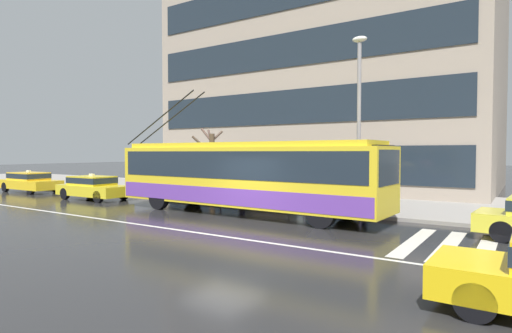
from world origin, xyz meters
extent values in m
plane|color=#262527|center=(0.00, 0.00, 0.00)|extent=(160.00, 160.00, 0.00)
cube|color=gray|center=(0.00, 9.50, 0.07)|extent=(80.00, 10.00, 0.14)
cube|color=beige|center=(6.02, 1.25, 0.00)|extent=(0.44, 4.40, 0.01)
cube|color=beige|center=(6.92, 1.25, 0.00)|extent=(0.44, 4.40, 0.01)
cube|color=beige|center=(7.82, 1.25, 0.00)|extent=(0.44, 4.40, 0.01)
cube|color=silver|center=(0.00, -1.20, 0.00)|extent=(72.00, 0.14, 0.01)
cube|color=yellow|center=(-1.18, 2.90, 1.59)|extent=(12.24, 2.88, 2.35)
cube|color=yellow|center=(-1.18, 2.90, 2.86)|extent=(11.50, 2.60, 0.20)
cube|color=#1E2833|center=(-1.18, 2.90, 2.06)|extent=(11.75, 2.89, 1.08)
cube|color=#6D3FA8|center=(-1.18, 2.90, 0.84)|extent=(12.12, 2.90, 0.66)
cube|color=#1E2833|center=(4.85, 2.70, 2.06)|extent=(0.19, 2.18, 1.17)
cube|color=black|center=(4.70, 2.70, 2.66)|extent=(0.22, 1.88, 0.28)
cylinder|color=black|center=(-5.87, 3.40, 4.12)|extent=(4.57, 0.21, 2.37)
cylinder|color=black|center=(-5.89, 2.70, 4.12)|extent=(4.57, 0.21, 2.37)
cylinder|color=black|center=(2.99, 3.85, 0.52)|extent=(1.05, 0.33, 1.04)
cylinder|color=black|center=(2.92, 1.68, 0.52)|extent=(1.05, 0.33, 1.04)
cylinder|color=black|center=(-5.03, 4.11, 0.52)|extent=(1.05, 0.33, 1.04)
cylinder|color=black|center=(-5.11, 1.94, 0.52)|extent=(1.05, 0.33, 1.04)
cylinder|color=black|center=(8.23, 4.04, 0.31)|extent=(0.63, 0.25, 0.62)
cylinder|color=black|center=(8.11, 2.47, 0.31)|extent=(0.63, 0.25, 0.62)
cylinder|color=black|center=(8.06, -4.11, 0.31)|extent=(0.62, 0.21, 0.62)
cylinder|color=black|center=(8.08, -2.59, 0.31)|extent=(0.62, 0.21, 0.62)
cube|color=yellow|center=(-10.84, 2.67, 0.51)|extent=(4.32, 1.85, 0.55)
cube|color=yellow|center=(-11.01, 2.67, 1.02)|extent=(2.34, 1.57, 0.48)
cube|color=#1E2833|center=(-11.01, 2.67, 1.05)|extent=(2.39, 1.59, 0.31)
cube|color=silver|center=(-11.01, 2.67, 1.33)|extent=(0.28, 0.16, 0.12)
cylinder|color=black|center=(-9.43, 3.48, 0.31)|extent=(0.62, 0.21, 0.62)
cylinder|color=black|center=(-9.41, 1.90, 0.31)|extent=(0.62, 0.21, 0.62)
cylinder|color=black|center=(-12.27, 3.44, 0.31)|extent=(0.62, 0.21, 0.62)
cylinder|color=black|center=(-12.25, 1.86, 0.31)|extent=(0.62, 0.21, 0.62)
cube|color=yellow|center=(-17.88, 2.99, 0.51)|extent=(4.62, 1.82, 0.55)
cube|color=yellow|center=(-18.06, 2.99, 1.02)|extent=(2.50, 1.56, 0.48)
cube|color=#1E2833|center=(-18.06, 2.99, 1.05)|extent=(2.54, 1.58, 0.31)
cube|color=silver|center=(-18.06, 2.99, 1.33)|extent=(0.28, 0.16, 0.12)
cylinder|color=black|center=(-16.36, 3.80, 0.31)|extent=(0.62, 0.20, 0.62)
cylinder|color=black|center=(-16.35, 2.20, 0.31)|extent=(0.62, 0.20, 0.62)
cylinder|color=black|center=(-19.40, 3.78, 0.31)|extent=(0.62, 0.20, 0.62)
cylinder|color=black|center=(-19.39, 2.18, 0.31)|extent=(0.62, 0.20, 0.62)
cylinder|color=gray|center=(-0.25, 5.16, 1.42)|extent=(0.08, 0.08, 2.57)
cylinder|color=gray|center=(-4.13, 5.16, 1.42)|extent=(0.08, 0.08, 2.57)
cylinder|color=gray|center=(-0.25, 6.76, 1.42)|extent=(0.08, 0.08, 2.57)
cylinder|color=gray|center=(-4.13, 6.76, 1.42)|extent=(0.08, 0.08, 2.57)
cube|color=#99ADB2|center=(-2.19, 6.76, 1.48)|extent=(3.69, 0.04, 2.06)
cube|color=#B2B2B7|center=(-2.19, 5.96, 2.75)|extent=(4.18, 1.90, 0.08)
cube|color=brown|center=(-2.19, 6.36, 0.59)|extent=(2.72, 0.36, 0.08)
cylinder|color=#1E2F4B|center=(3.21, 5.09, 0.53)|extent=(0.14, 0.14, 0.79)
cylinder|color=#1E2F4B|center=(3.34, 5.00, 0.53)|extent=(0.14, 0.14, 0.79)
cylinder|color=navy|center=(3.28, 5.04, 1.22)|extent=(0.50, 0.50, 0.58)
sphere|color=#B6AB90|center=(3.28, 5.04, 1.63)|extent=(0.24, 0.24, 0.24)
cone|color=#CB345C|center=(3.37, 4.98, 1.92)|extent=(1.13, 1.13, 0.30)
cylinder|color=#333333|center=(3.37, 4.98, 1.39)|extent=(0.02, 0.02, 0.76)
cylinder|color=black|center=(-3.15, 5.55, 0.55)|extent=(0.14, 0.14, 0.82)
cylinder|color=black|center=(-3.07, 5.69, 0.55)|extent=(0.14, 0.14, 0.82)
cylinder|color=#222A25|center=(-3.11, 5.62, 1.26)|extent=(0.49, 0.49, 0.60)
sphere|color=tan|center=(-3.11, 5.62, 1.67)|extent=(0.22, 0.22, 0.22)
cone|color=#348356|center=(-3.17, 5.51, 1.96)|extent=(1.12, 1.12, 0.26)
cylinder|color=#333333|center=(-3.17, 5.51, 1.44)|extent=(0.02, 0.02, 0.76)
cylinder|color=navy|center=(2.44, 7.18, 0.54)|extent=(0.14, 0.14, 0.80)
cylinder|color=navy|center=(2.57, 7.28, 0.54)|extent=(0.14, 0.14, 0.80)
cylinder|color=#524850|center=(2.50, 7.23, 1.22)|extent=(0.50, 0.50, 0.56)
sphere|color=tan|center=(2.50, 7.23, 1.62)|extent=(0.23, 0.23, 0.23)
cone|color=gold|center=(2.60, 7.30, 1.91)|extent=(1.58, 1.58, 0.32)
cylinder|color=#333333|center=(2.60, 7.30, 1.38)|extent=(0.02, 0.02, 0.74)
cylinder|color=gray|center=(2.97, 5.18, 3.56)|extent=(0.16, 0.16, 6.84)
ellipsoid|color=silver|center=(2.97, 5.18, 7.10)|extent=(0.60, 0.32, 0.24)
cylinder|color=brown|center=(-5.70, 6.41, 1.85)|extent=(0.29, 0.29, 3.43)
cylinder|color=brown|center=(-6.09, 6.73, 3.41)|extent=(0.91, 0.78, 0.86)
cylinder|color=brown|center=(-5.67, 6.81, 3.44)|extent=(0.20, 0.88, 0.64)
cylinder|color=brown|center=(-6.14, 6.11, 2.94)|extent=(1.02, 0.76, 1.07)
cylinder|color=brown|center=(-6.16, 6.53, 3.49)|extent=(1.02, 0.37, 0.84)
cube|color=#A29281|center=(-3.39, 18.76, 13.65)|extent=(21.40, 15.77, 27.31)
cube|color=#1E2833|center=(-3.39, 10.84, 1.88)|extent=(20.12, 0.06, 2.05)
cube|color=#1E2833|center=(-3.39, 10.84, 5.29)|extent=(20.12, 0.06, 2.05)
cube|color=#1E2833|center=(-3.39, 10.84, 8.70)|extent=(20.12, 0.06, 2.05)
camera|label=1|loc=(8.67, -11.08, 2.57)|focal=28.96mm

